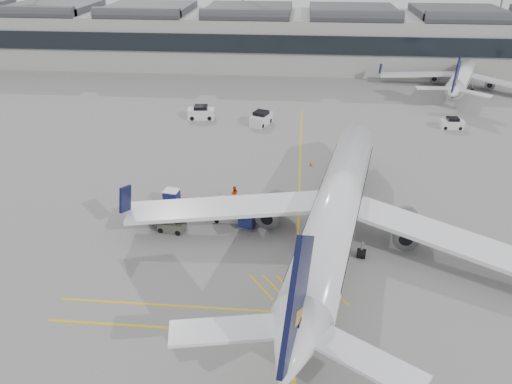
# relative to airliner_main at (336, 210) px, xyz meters

# --- Properties ---
(ground) EXTENTS (220.00, 220.00, 0.00)m
(ground) POSITION_rel_airliner_main_xyz_m (-13.43, -0.64, -3.49)
(ground) COLOR gray
(ground) RESTS_ON ground
(terminal) EXTENTS (200.00, 20.45, 12.40)m
(terminal) POSITION_rel_airliner_main_xyz_m (-13.43, 71.29, 2.65)
(terminal) COLOR #9E9E99
(terminal) RESTS_ON ground
(apron_markings) EXTENTS (0.25, 60.00, 0.01)m
(apron_markings) POSITION_rel_airliner_main_xyz_m (-3.43, 9.36, -3.48)
(apron_markings) COLOR gold
(apron_markings) RESTS_ON ground
(airliner_main) EXTENTS (40.08, 44.19, 11.86)m
(airliner_main) POSITION_rel_airliner_main_xyz_m (0.00, 0.00, 0.00)
(airliner_main) COLOR white
(airliner_main) RESTS_ON ground
(airliner_far) EXTENTS (28.84, 31.91, 8.96)m
(airliner_far) POSITION_rel_airliner_main_xyz_m (26.67, 55.51, -0.85)
(airliner_far) COLOR white
(airliner_far) RESTS_ON ground
(belt_loader) EXTENTS (4.87, 1.73, 1.99)m
(belt_loader) POSITION_rel_airliner_main_xyz_m (-10.43, 3.10, -2.90)
(belt_loader) COLOR beige
(belt_loader) RESTS_ON ground
(baggage_cart_a) EXTENTS (2.29, 2.10, 1.97)m
(baggage_cart_a) POSITION_rel_airliner_main_xyz_m (-11.82, 3.71, -2.43)
(baggage_cart_a) COLOR gray
(baggage_cart_a) RESTS_ON ground
(baggage_cart_b) EXTENTS (1.91, 1.71, 1.70)m
(baggage_cart_b) POSITION_rel_airliner_main_xyz_m (-8.59, 1.71, -2.58)
(baggage_cart_b) COLOR gray
(baggage_cart_b) RESTS_ON ground
(baggage_cart_c) EXTENTS (2.07, 1.85, 1.85)m
(baggage_cart_c) POSITION_rel_airliner_main_xyz_m (-17.63, 1.74, -2.49)
(baggage_cart_c) COLOR gray
(baggage_cart_c) RESTS_ON ground
(baggage_cart_d) EXTENTS (1.89, 1.64, 1.80)m
(baggage_cart_d) POSITION_rel_airliner_main_xyz_m (-17.23, 5.66, -2.52)
(baggage_cart_d) COLOR gray
(baggage_cart_d) RESTS_ON ground
(ramp_agent_a) EXTENTS (0.67, 0.72, 1.66)m
(ramp_agent_a) POSITION_rel_airliner_main_xyz_m (-9.67, 5.59, -2.66)
(ramp_agent_a) COLOR orange
(ramp_agent_a) RESTS_ON ground
(ramp_agent_b) EXTENTS (0.91, 0.71, 1.84)m
(ramp_agent_b) POSITION_rel_airliner_main_xyz_m (-10.57, 7.20, -2.57)
(ramp_agent_b) COLOR #DE3F0B
(ramp_agent_b) RESTS_ON ground
(pushback_tug) EXTENTS (2.75, 1.94, 1.42)m
(pushback_tug) POSITION_rel_airliner_main_xyz_m (-15.98, 0.46, -2.85)
(pushback_tug) COLOR #4A4C40
(pushback_tug) RESTS_ON ground
(safety_cone_nose) EXTENTS (0.39, 0.39, 0.54)m
(safety_cone_nose) POSITION_rel_airliner_main_xyz_m (-2.10, 17.38, -3.22)
(safety_cone_nose) COLOR #F24C0A
(safety_cone_nose) RESTS_ON ground
(safety_cone_engine) EXTENTS (0.40, 0.40, 0.56)m
(safety_cone_engine) POSITION_rel_airliner_main_xyz_m (2.22, 7.50, -3.21)
(safety_cone_engine) COLOR #F24C0A
(safety_cone_engine) RESTS_ON ground
(service_van_left) EXTENTS (4.31, 2.45, 2.12)m
(service_van_left) POSITION_rel_airliner_main_xyz_m (-19.36, 34.02, -2.53)
(service_van_left) COLOR silver
(service_van_left) RESTS_ON ground
(service_van_mid) EXTENTS (3.45, 4.59, 2.12)m
(service_van_mid) POSITION_rel_airliner_main_xyz_m (-9.63, 32.09, -2.54)
(service_van_mid) COLOR silver
(service_van_mid) RESTS_ON ground
(service_van_right) EXTENTS (3.38, 1.80, 1.70)m
(service_van_right) POSITION_rel_airliner_main_xyz_m (19.31, 33.00, -2.72)
(service_van_right) COLOR silver
(service_van_right) RESTS_ON ground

